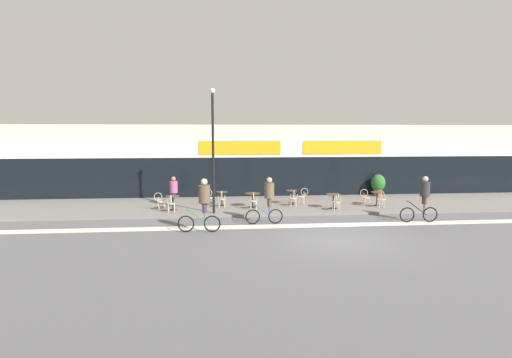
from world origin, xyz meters
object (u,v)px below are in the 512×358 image
Objects in this scene: bistro_table_5 at (377,196)px; cyclist_1 at (203,201)px; cafe_chair_3_side at (303,195)px; cafe_chair_3_near at (294,197)px; pedestrian_near_end at (174,189)px; cafe_chair_0_near at (171,202)px; cafe_chair_5_near at (382,198)px; cafe_chair_4_near at (337,201)px; bistro_table_3 at (291,195)px; cafe_chair_0_side at (160,200)px; lamp_post at (213,143)px; cyclist_2 at (268,197)px; cafe_chair_2_near at (254,200)px; cafe_chair_5_side at (366,196)px; bistro_table_4 at (333,198)px; cafe_chair_1_side at (210,196)px; bistro_table_0 at (173,200)px; bistro_table_1 at (222,196)px; bistro_table_2 at (253,197)px; planter_pot at (378,184)px; cyclist_0 at (423,196)px; cafe_chair_1_near at (222,198)px.

cyclist_1 is (-9.08, -4.45, 0.65)m from bistro_table_5.
cafe_chair_3_side is at bearing 169.13° from bistro_table_5.
pedestrian_near_end is at bearing 80.97° from cafe_chair_3_near.
cafe_chair_5_near is at bearing -90.54° from cafe_chair_0_near.
cafe_chair_5_near is at bearing -77.74° from cafe_chair_4_near.
cafe_chair_0_side is at bearing -171.69° from bistro_table_3.
lamp_post reaches higher than cyclist_2.
cafe_chair_5_side is at bearing -77.72° from cafe_chair_2_near.
cafe_chair_5_near is (10.78, 0.25, 0.00)m from cafe_chair_0_near.
cafe_chair_1_side is (-6.34, 1.40, -0.03)m from bistro_table_4.
cafe_chair_2_near is at bearing -83.42° from cyclist_2.
bistro_table_0 is 0.81× the size of cafe_chair_3_side.
cafe_chair_2_near is at bearing -38.83° from bistro_table_1.
bistro_table_0 is at bearing 80.47° from pedestrian_near_end.
cyclist_2 is at bearing 62.34° from cafe_chair_3_side.
cyclist_2 is at bearing -143.57° from cafe_chair_5_side.
pedestrian_near_end is at bearing 135.55° from lamp_post.
bistro_table_2 is at bearing -85.19° from cyclist_2.
lamp_post reaches higher than planter_pot.
bistro_table_5 is (6.69, -0.12, -0.02)m from bistro_table_2.
bistro_table_2 is 4.21m from cafe_chair_0_near.
cafe_chair_3_near is (2.17, 0.00, -0.03)m from bistro_table_2.
cyclist_0 is at bearing -95.70° from planter_pot.
cyclist_0 is at bearing 146.44° from pedestrian_near_end.
cafe_chair_1_side is at bearing 22.56° from cafe_chair_0_side.
cafe_chair_1_near is 0.88m from cafe_chair_1_side.
cyclist_0 is at bearing -62.69° from cafe_chair_5_side.
cafe_chair_1_near is 3.79m from cafe_chair_3_near.
bistro_table_4 is 7.58m from cyclist_1.
cafe_chair_0_side is 0.41× the size of cyclist_1.
cafe_chair_1_side and cafe_chair_4_near have the same top height.
cafe_chair_0_near is 8.21m from cafe_chair_4_near.
cafe_chair_5_near is at bearing -1.98° from cafe_chair_0_side.
bistro_table_1 is at bearing 1.98° from cafe_chair_1_side.
cafe_chair_3_side is at bearing 8.27° from bistro_table_0.
planter_pot reaches higher than cafe_chair_1_near.
cafe_chair_5_side is 9.58m from cyclist_1.
pedestrian_near_end is at bearing -169.11° from planter_pot.
bistro_table_2 is 0.88× the size of cafe_chair_0_near.
cyclist_2 is at bearing 149.68° from cafe_chair_3_near.
cyclist_1 is (-6.50, -3.21, 0.66)m from cafe_chair_4_near.
cyclist_1 is 1.39× the size of pedestrian_near_end.
lamp_post reaches higher than cafe_chair_0_side.
bistro_table_2 is 0.88× the size of cafe_chair_1_side.
planter_pot is 12.44m from pedestrian_near_end.
cafe_chair_5_near is (8.92, -1.41, 0.00)m from cafe_chair_1_side.
bistro_table_3 is at bearing 25.32° from lamp_post.
cafe_chair_0_near is at bearing -29.46° from cyclist_2.
cafe_chair_3_side is (2.81, 1.25, 0.00)m from cafe_chair_2_near.
cafe_chair_3_side is 4.66m from cyclist_2.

